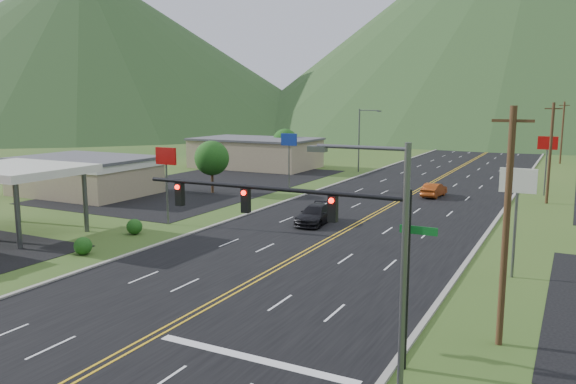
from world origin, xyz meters
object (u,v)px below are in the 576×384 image
at_px(gas_canopy, 15,171).
at_px(car_red_far, 434,190).
at_px(traffic_signal, 309,223).
at_px(streetlight_west, 361,136).
at_px(car_dark_mid, 315,215).
at_px(streetlight_east, 394,268).

bearing_deg(gas_canopy, car_red_far, 52.07).
height_order(traffic_signal, streetlight_west, streetlight_west).
distance_m(streetlight_west, car_dark_mid, 35.66).
bearing_deg(car_dark_mid, car_red_far, 67.74).
distance_m(streetlight_west, car_red_far, 22.22).
distance_m(streetlight_east, car_dark_mid, 29.71).
distance_m(traffic_signal, streetlight_east, 6.17).
bearing_deg(traffic_signal, gas_canopy, 164.30).
bearing_deg(traffic_signal, streetlight_west, 107.97).
relative_size(traffic_signal, streetlight_west, 1.46).
height_order(streetlight_west, gas_canopy, streetlight_west).
bearing_deg(streetlight_west, traffic_signal, -72.03).
xyz_separation_m(streetlight_east, car_red_far, (-8.58, 43.56, -4.45)).
bearing_deg(streetlight_west, streetlight_east, -69.14).
xyz_separation_m(traffic_signal, gas_canopy, (-28.48, 8.00, -0.46)).
bearing_deg(gas_canopy, car_dark_mid, 35.90).
bearing_deg(streetlight_east, car_red_far, 101.15).
height_order(gas_canopy, car_red_far, gas_canopy).
xyz_separation_m(car_dark_mid, car_red_far, (5.74, 17.90, -0.04)).
bearing_deg(streetlight_east, traffic_signal, 139.61).
height_order(streetlight_west, car_dark_mid, streetlight_west).
xyz_separation_m(streetlight_west, car_dark_mid, (8.54, -34.34, -4.41)).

